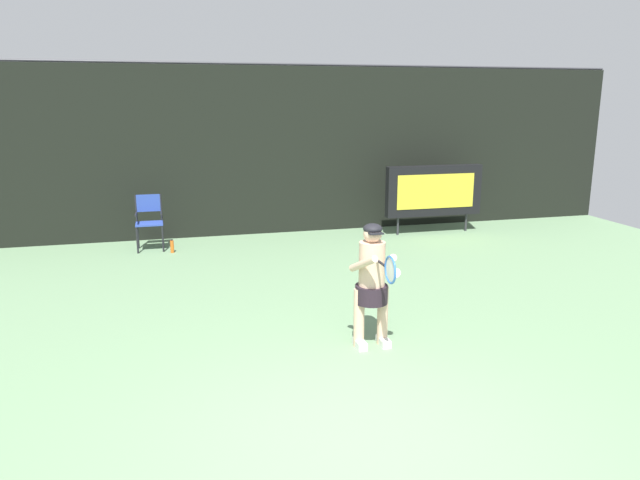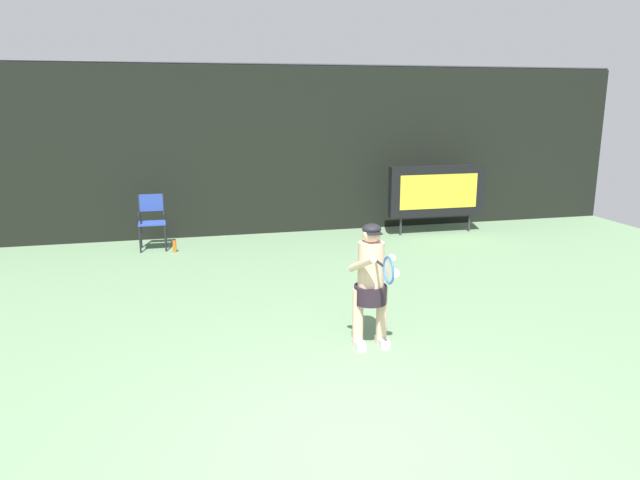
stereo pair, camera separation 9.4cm
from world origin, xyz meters
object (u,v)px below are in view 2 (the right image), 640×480
Objects in this scene: scoreboard at (437,191)px; water_bottle at (175,246)px; tennis_player at (371,280)px; umpire_chair at (152,218)px; tennis_racket at (388,270)px.

scoreboard is 5.72m from water_bottle.
water_bottle is 0.18× the size of tennis_player.
tennis_player is (2.65, -5.56, 0.21)m from umpire_chair.
umpire_chair is (-6.06, 0.04, -0.33)m from scoreboard.
scoreboard is 8.30× the size of water_bottle.
water_bottle is 0.44× the size of tennis_racket.
tennis_racket is at bearing -119.30° from scoreboard.
tennis_player reaches higher than scoreboard.
tennis_player is 2.50× the size of tennis_racket.
scoreboard is 1.46× the size of tennis_player.
tennis_racket reaches higher than umpire_chair.
tennis_racket is (0.00, -0.54, 0.28)m from tennis_player.
scoreboard is at bearing 58.33° from tennis_player.
scoreboard is at bearing 3.42° from water_bottle.
umpire_chair is 4.08× the size of water_bottle.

